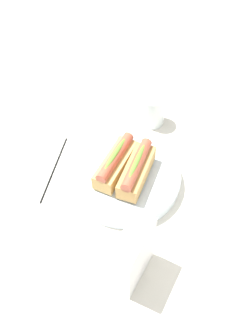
% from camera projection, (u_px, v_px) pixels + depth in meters
% --- Properties ---
extents(ground_plane, '(2.40, 2.40, 0.00)m').
position_uv_depth(ground_plane, '(128.00, 177.00, 0.90)').
color(ground_plane, silver).
extents(serving_bowl, '(0.27, 0.27, 0.04)m').
position_uv_depth(serving_bowl, '(126.00, 177.00, 0.87)').
color(serving_bowl, silver).
rests_on(serving_bowl, ground_plane).
extents(hotdog_front, '(0.15, 0.07, 0.06)m').
position_uv_depth(hotdog_front, '(116.00, 162.00, 0.84)').
color(hotdog_front, tan).
rests_on(hotdog_front, serving_bowl).
extents(hotdog_back, '(0.15, 0.05, 0.06)m').
position_uv_depth(hotdog_back, '(137.00, 170.00, 0.83)').
color(hotdog_back, tan).
rests_on(hotdog_back, serving_bowl).
extents(water_glass, '(0.07, 0.07, 0.09)m').
position_uv_depth(water_glass, '(151.00, 111.00, 0.99)').
color(water_glass, white).
rests_on(water_glass, ground_plane).
extents(napkin_box, '(0.12, 0.06, 0.15)m').
position_uv_depth(napkin_box, '(133.00, 256.00, 0.68)').
color(napkin_box, white).
rests_on(napkin_box, ground_plane).
extents(chopstick_near, '(0.22, 0.04, 0.01)m').
position_uv_depth(chopstick_near, '(54.00, 168.00, 0.91)').
color(chopstick_near, black).
rests_on(chopstick_near, ground_plane).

